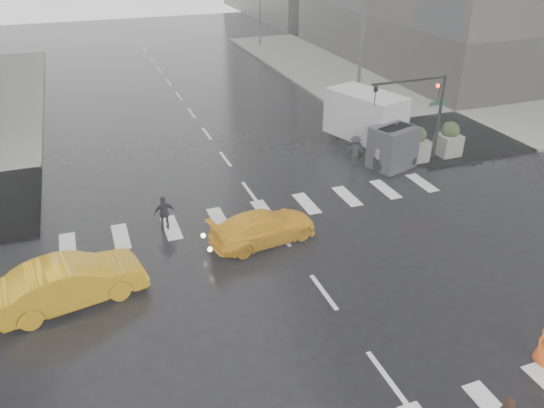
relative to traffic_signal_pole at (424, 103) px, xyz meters
name	(u,v)px	position (x,y,z in m)	size (l,w,h in m)	color
ground	(324,292)	(-9.01, -8.01, -3.22)	(120.00, 120.00, 0.00)	black
sidewalk_ne	(465,92)	(10.49, 9.49, -3.14)	(35.00, 35.00, 0.15)	slate
road_markings	(324,292)	(-9.01, -8.01, -3.21)	(18.00, 48.00, 0.01)	silver
traffic_signal_pole	(424,103)	(0.00, 0.00, 0.00)	(4.45, 0.42, 4.50)	black
street_lamp_near	(361,29)	(1.86, 9.99, 1.73)	(2.15, 0.22, 9.00)	#59595B
planter_west	(382,150)	(-2.01, 0.19, -2.23)	(1.10, 1.10, 1.80)	slate
planter_mid	(416,145)	(-0.01, 0.19, -2.23)	(1.10, 1.10, 1.80)	slate
planter_east	(449,140)	(1.99, 0.19, -2.23)	(1.10, 1.10, 1.80)	slate
pedestrian_far_a	(164,213)	(-13.22, -2.03, -2.48)	(0.87, 0.53, 1.48)	black
pedestrian_far_b	(355,151)	(-3.05, 1.01, -2.44)	(1.01, 0.56, 1.56)	black
taxi_mid	(71,282)	(-16.88, -5.60, -2.45)	(1.63, 4.67, 1.54)	#FFB30D
taxi_rear	(263,227)	(-9.82, -4.25, -2.60)	(1.72, 3.74, 1.23)	#FFB30D
box_truck	(372,124)	(-1.51, 2.10, -1.58)	(2.17, 5.78, 3.07)	silver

